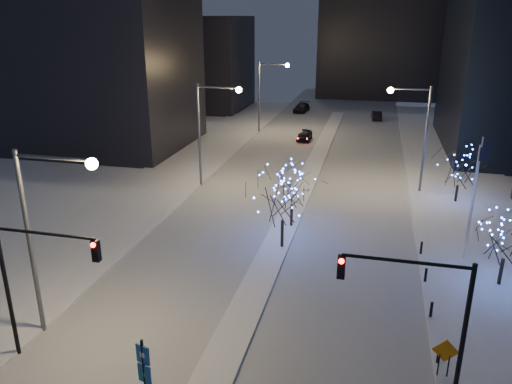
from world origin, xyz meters
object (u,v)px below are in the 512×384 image
(street_lamp_w_near, at_px, (45,220))
(holiday_tree_median_far, at_px, (292,187))
(traffic_signal_west, at_px, (32,272))
(car_far, at_px, (302,108))
(car_near, at_px, (305,135))
(car_mid, at_px, (376,115))
(construction_sign, at_px, (445,354))
(traffic_signal_east, at_px, (426,310))
(wayfinding_sign, at_px, (144,370))
(holiday_tree_plaza_far, at_px, (460,169))
(holiday_tree_median_near, at_px, (283,199))
(street_lamp_east, at_px, (416,125))
(holiday_tree_plaza_near, at_px, (507,238))
(street_lamp_w_far, at_px, (266,87))
(street_lamp_w_mid, at_px, (209,121))

(street_lamp_w_near, distance_m, holiday_tree_median_far, 19.55)
(traffic_signal_west, xyz_separation_m, holiday_tree_median_far, (8.94, 18.84, -1.36))
(car_far, bearing_deg, car_near, -75.82)
(car_mid, bearing_deg, construction_sign, 87.79)
(traffic_signal_east, bearing_deg, wayfinding_sign, -163.76)
(car_mid, relative_size, holiday_tree_plaza_far, 0.81)
(traffic_signal_west, bearing_deg, holiday_tree_plaza_far, 51.14)
(traffic_signal_west, relative_size, holiday_tree_plaza_far, 1.33)
(car_mid, xyz_separation_m, holiday_tree_plaza_far, (7.50, -37.81, 2.50))
(holiday_tree_median_near, bearing_deg, construction_sign, -50.37)
(car_far, bearing_deg, street_lamp_east, -62.93)
(car_near, relative_size, car_mid, 0.99)
(holiday_tree_median_far, relative_size, holiday_tree_plaza_near, 1.04)
(wayfinding_sign, bearing_deg, traffic_signal_west, 179.08)
(car_mid, bearing_deg, street_lamp_east, 90.09)
(traffic_signal_west, relative_size, traffic_signal_east, 1.00)
(street_lamp_w_near, xyz_separation_m, traffic_signal_east, (17.88, -1.00, -1.74))
(traffic_signal_west, bearing_deg, holiday_tree_plaza_near, 28.96)
(street_lamp_w_far, height_order, wayfinding_sign, street_lamp_w_far)
(street_lamp_w_near, xyz_separation_m, construction_sign, (19.24, 1.04, -5.15))
(street_lamp_east, distance_m, holiday_tree_median_far, 15.02)
(street_lamp_w_far, relative_size, construction_sign, 5.03)
(traffic_signal_west, bearing_deg, street_lamp_w_mid, 91.06)
(street_lamp_w_near, xyz_separation_m, street_lamp_east, (19.02, 28.00, -0.05))
(car_mid, relative_size, car_far, 0.81)
(street_lamp_w_far, xyz_separation_m, traffic_signal_east, (17.88, -51.00, -1.74))
(street_lamp_east, relative_size, wayfinding_sign, 2.70)
(holiday_tree_median_near, xyz_separation_m, construction_sign, (9.80, -11.83, -2.47))
(street_lamp_w_near, relative_size, car_mid, 2.34)
(car_far, relative_size, wayfinding_sign, 1.42)
(car_far, bearing_deg, street_lamp_w_near, -87.67)
(street_lamp_w_far, distance_m, wayfinding_sign, 54.80)
(holiday_tree_median_near, bearing_deg, street_lamp_east, 57.65)
(car_far, height_order, wayfinding_sign, wayfinding_sign)
(street_lamp_east, distance_m, traffic_signal_west, 35.30)
(holiday_tree_median_far, bearing_deg, street_lamp_w_mid, 139.15)
(street_lamp_w_mid, bearing_deg, car_near, 74.16)
(street_lamp_w_near, height_order, street_lamp_w_far, same)
(construction_sign, bearing_deg, holiday_tree_plaza_far, 82.52)
(construction_sign, bearing_deg, car_near, 107.02)
(street_lamp_east, bearing_deg, holiday_tree_plaza_near, -75.16)
(street_lamp_w_far, xyz_separation_m, holiday_tree_median_far, (9.44, -33.16, -3.10))
(street_lamp_east, height_order, holiday_tree_plaza_far, street_lamp_east)
(street_lamp_w_near, xyz_separation_m, car_near, (6.12, 46.55, -5.78))
(street_lamp_w_far, xyz_separation_m, holiday_tree_plaza_far, (22.90, -24.20, -3.29))
(traffic_signal_west, bearing_deg, car_mid, 77.20)
(traffic_signal_west, bearing_deg, traffic_signal_east, 3.29)
(holiday_tree_median_near, relative_size, holiday_tree_plaza_far, 1.07)
(holiday_tree_median_near, bearing_deg, holiday_tree_plaza_far, 43.85)
(street_lamp_east, height_order, traffic_signal_west, street_lamp_east)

